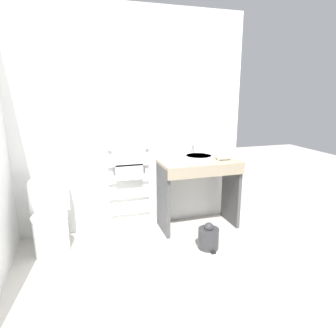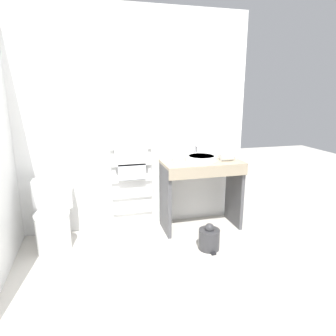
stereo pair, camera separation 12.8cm
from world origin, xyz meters
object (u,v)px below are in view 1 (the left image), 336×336
toilet (51,223)px  cup_near_wall (166,156)px  hair_dryer (224,156)px  towel_radiator (129,169)px  trash_bin (208,237)px  sink_basin (199,158)px  cup_near_edge (173,157)px

toilet → cup_near_wall: (1.33, 0.23, 0.58)m
hair_dryer → towel_radiator: bearing=166.8°
cup_near_wall → trash_bin: cup_near_wall is taller
sink_basin → cup_near_edge: bearing=167.4°
trash_bin → toilet: bearing=164.2°
towel_radiator → hair_dryer: bearing=-13.2°
sink_basin → trash_bin: sink_basin is taller
trash_bin → hair_dryer: bearing=50.5°
toilet → cup_near_wall: bearing=9.9°
sink_basin → cup_near_wall: (-0.38, 0.12, 0.02)m
cup_near_edge → toilet: bearing=-172.8°
cup_near_wall → cup_near_edge: bearing=-33.6°
sink_basin → cup_near_edge: cup_near_edge is taller
sink_basin → trash_bin: (-0.11, -0.57, -0.76)m
toilet → towel_radiator: 1.04m
towel_radiator → sink_basin: bearing=-13.3°
sink_basin → cup_near_wall: cup_near_wall is taller
cup_near_wall → hair_dryer: size_ratio=0.48×
sink_basin → cup_near_edge: size_ratio=4.28×
cup_near_edge → cup_near_wall: bearing=146.4°
sink_basin → hair_dryer: size_ratio=1.87×
towel_radiator → sink_basin: (0.81, -0.19, 0.13)m
toilet → cup_near_wall: cup_near_wall is taller
cup_near_wall → hair_dryer: 0.71m
towel_radiator → toilet: bearing=-161.3°
sink_basin → hair_dryer: (0.31, -0.07, 0.01)m
hair_dryer → cup_near_edge: bearing=167.3°
toilet → sink_basin: bearing=3.8°
hair_dryer → sink_basin: bearing=167.2°
cup_near_wall → cup_near_edge: size_ratio=1.09×
towel_radiator → sink_basin: 0.84m
hair_dryer → trash_bin: 1.00m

